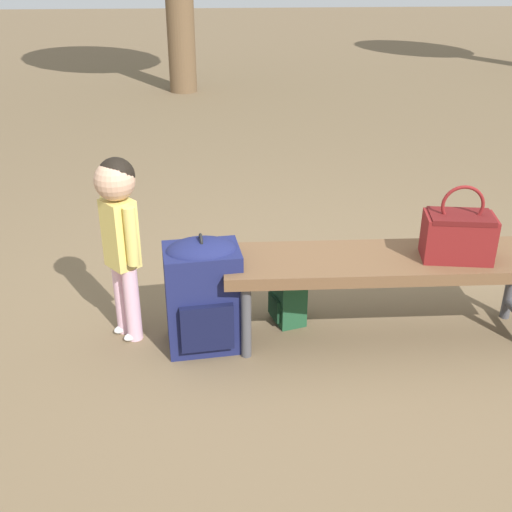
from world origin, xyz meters
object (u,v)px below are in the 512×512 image
object	(u,v)px
handbag	(458,234)
backpack_large	(203,291)
child_standing	(119,222)
backpack_small	(288,295)
park_bench	(389,267)

from	to	relation	value
handbag	backpack_large	bearing A→B (deg)	-1.77
backpack_large	child_standing	bearing A→B (deg)	-16.80
handbag	backpack_large	world-z (taller)	handbag
backpack_large	backpack_small	size ratio (longest dim) A/B	1.90
park_bench	handbag	xyz separation A→B (m)	(-0.30, 0.04, 0.18)
backpack_large	backpack_small	distance (m)	0.50
child_standing	backpack_large	world-z (taller)	child_standing
handbag	backpack_large	size ratio (longest dim) A/B	0.61
handbag	backpack_small	world-z (taller)	handbag
child_standing	handbag	bearing A→B (deg)	174.52
handbag	child_standing	size ratio (longest dim) A/B	0.39
park_bench	backpack_small	xyz separation A→B (m)	(0.46, -0.18, -0.24)
park_bench	backpack_large	size ratio (longest dim) A/B	2.67
handbag	child_standing	distance (m)	1.59
park_bench	backpack_small	world-z (taller)	park_bench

